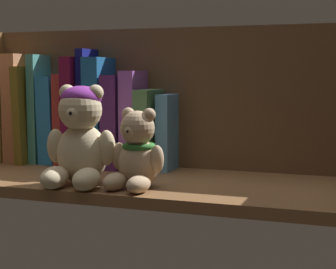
# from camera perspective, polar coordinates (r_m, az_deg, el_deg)

# --- Properties ---
(shelf_board) EXTENTS (0.81, 0.28, 0.02)m
(shelf_board) POSITION_cam_1_polar(r_m,az_deg,el_deg) (1.01, -2.09, -5.25)
(shelf_board) COLOR brown
(shelf_board) RESTS_ON ground
(shelf_back_panel) EXTENTS (0.84, 0.01, 0.31)m
(shelf_back_panel) POSITION_cam_1_polar(r_m,az_deg,el_deg) (1.13, 0.62, 3.29)
(shelf_back_panel) COLOR brown
(shelf_back_panel) RESTS_ON ground
(book_0) EXTENTS (0.03, 0.10, 0.23)m
(book_0) POSITION_cam_1_polar(r_m,az_deg,el_deg) (1.28, -16.19, 2.67)
(book_0) COLOR olive
(book_0) RESTS_ON shelf_board
(book_1) EXTENTS (0.03, 0.10, 0.24)m
(book_1) POSITION_cam_1_polar(r_m,az_deg,el_deg) (1.26, -14.97, 2.70)
(book_1) COLOR tan
(book_1) RESTS_ON shelf_board
(book_2) EXTENTS (0.03, 0.14, 0.21)m
(book_2) POSITION_cam_1_polar(r_m,az_deg,el_deg) (1.24, -13.79, 2.06)
(book_2) COLOR brown
(book_2) RESTS_ON shelf_board
(book_3) EXTENTS (0.02, 0.09, 0.23)m
(book_3) POSITION_cam_1_polar(r_m,az_deg,el_deg) (1.23, -12.93, 2.63)
(book_3) COLOR teal
(book_3) RESTS_ON shelf_board
(book_4) EXTENTS (0.04, 0.09, 0.19)m
(book_4) POSITION_cam_1_polar(r_m,az_deg,el_deg) (1.22, -11.70, 1.54)
(book_4) COLOR #277FD0
(book_4) RESTS_ON shelf_board
(book_5) EXTENTS (0.03, 0.09, 0.19)m
(book_5) POSITION_cam_1_polar(r_m,az_deg,el_deg) (1.20, -10.32, 1.61)
(book_5) COLOR #AF3333
(book_5) RESTS_ON shelf_board
(book_6) EXTENTS (0.03, 0.13, 0.23)m
(book_6) POSITION_cam_1_polar(r_m,az_deg,el_deg) (1.18, -9.11, 2.42)
(book_6) COLOR maroon
(book_6) RESTS_ON shelf_board
(book_7) EXTENTS (0.02, 0.10, 0.24)m
(book_7) POSITION_cam_1_polar(r_m,az_deg,el_deg) (1.17, -8.03, 2.80)
(book_7) COLOR navy
(book_7) RESTS_ON shelf_board
(book_8) EXTENTS (0.04, 0.13, 0.23)m
(book_8) POSITION_cam_1_polar(r_m,az_deg,el_deg) (1.16, -6.69, 2.34)
(book_8) COLOR #1B5B96
(book_8) RESTS_ON shelf_board
(book_9) EXTENTS (0.03, 0.13, 0.19)m
(book_9) POSITION_cam_1_polar(r_m,az_deg,el_deg) (1.14, -4.93, 1.41)
(book_9) COLOR #481E5C
(book_9) RESTS_ON shelf_board
(book_10) EXTENTS (0.03, 0.12, 0.20)m
(book_10) POSITION_cam_1_polar(r_m,az_deg,el_deg) (1.13, -3.24, 1.58)
(book_10) COLOR purple
(book_10) RESTS_ON shelf_board
(book_11) EXTENTS (0.03, 0.15, 0.16)m
(book_11) POSITION_cam_1_polar(r_m,az_deg,el_deg) (1.12, -1.59, 0.59)
(book_11) COLOR #436E43
(book_11) RESTS_ON shelf_board
(book_12) EXTENTS (0.03, 0.10, 0.15)m
(book_12) POSITION_cam_1_polar(r_m,az_deg,el_deg) (1.11, -0.05, 0.29)
(book_12) COLOR #538EC4
(book_12) RESTS_ON shelf_board
(teddy_bear_larger) EXTENTS (0.13, 0.13, 0.17)m
(teddy_bear_larger) POSITION_cam_1_polar(r_m,az_deg,el_deg) (0.96, -9.12, -0.32)
(teddy_bear_larger) COLOR beige
(teddy_bear_larger) RESTS_ON shelf_board
(teddy_bear_smaller) EXTENTS (0.10, 0.10, 0.14)m
(teddy_bear_smaller) POSITION_cam_1_polar(r_m,az_deg,el_deg) (0.92, -3.27, -2.06)
(teddy_bear_smaller) COLOR tan
(teddy_bear_smaller) RESTS_ON shelf_board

